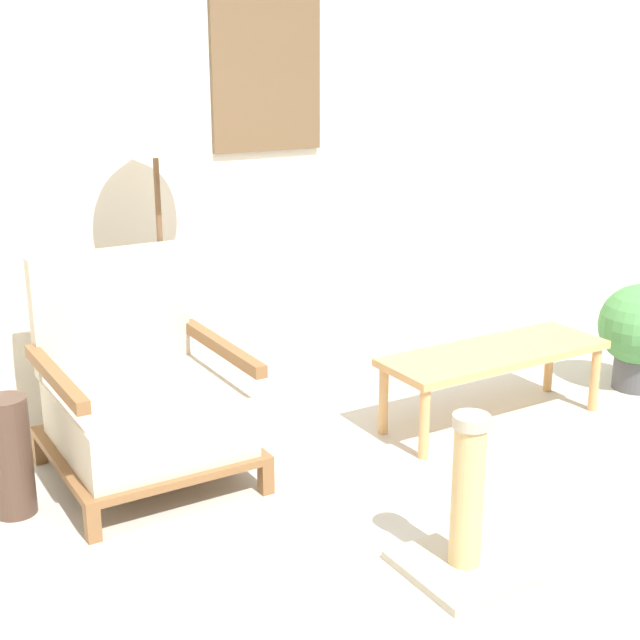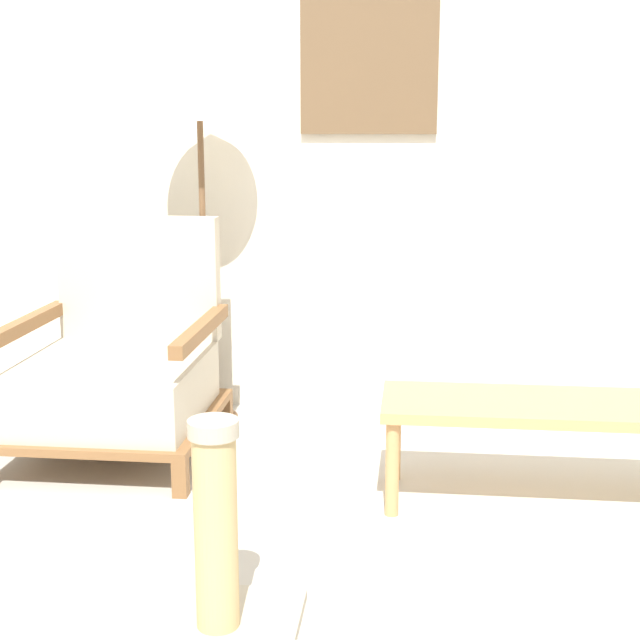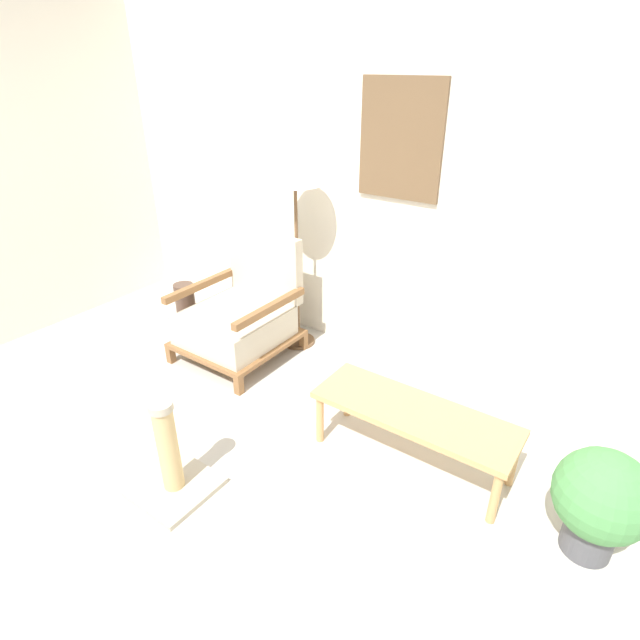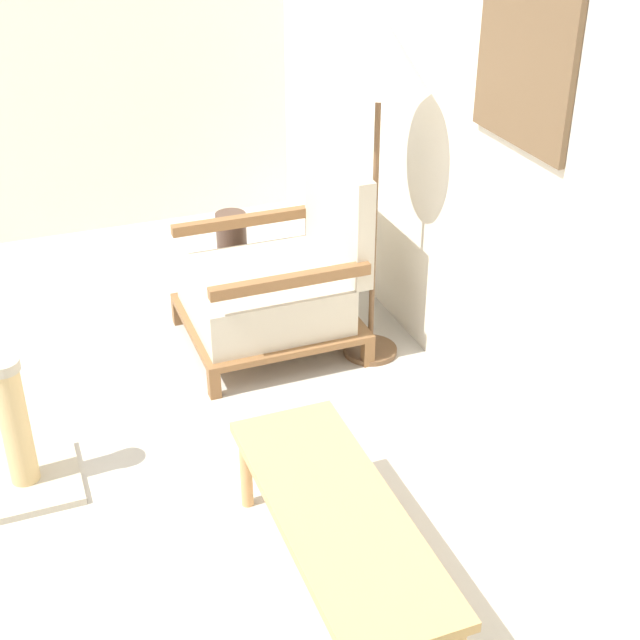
# 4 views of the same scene
# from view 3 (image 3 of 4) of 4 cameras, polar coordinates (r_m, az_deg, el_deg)

# --- Properties ---
(ground_plane) EXTENTS (14.00, 14.00, 0.00)m
(ground_plane) POSITION_cam_3_polar(r_m,az_deg,el_deg) (2.73, -19.70, -21.35)
(ground_plane) COLOR #B7B2A8
(wall_back) EXTENTS (8.00, 0.09, 2.70)m
(wall_back) POSITION_cam_3_polar(r_m,az_deg,el_deg) (3.47, 6.29, 16.85)
(wall_back) COLOR silver
(wall_back) RESTS_ON ground_plane
(armchair) EXTENTS (0.73, 0.77, 0.87)m
(armchair) POSITION_cam_3_polar(r_m,az_deg,el_deg) (3.72, -9.05, 0.56)
(armchair) COLOR brown
(armchair) RESTS_ON ground_plane
(floor_lamp) EXTENTS (0.40, 0.40, 1.54)m
(floor_lamp) POSITION_cam_3_polar(r_m,az_deg,el_deg) (3.49, -2.90, 16.80)
(floor_lamp) COLOR brown
(floor_lamp) RESTS_ON ground_plane
(coffee_table) EXTENTS (1.09, 0.38, 0.35)m
(coffee_table) POSITION_cam_3_polar(r_m,az_deg,el_deg) (2.74, 10.67, -10.79)
(coffee_table) COLOR tan
(coffee_table) RESTS_ON ground_plane
(vase) EXTENTS (0.16, 0.16, 0.46)m
(vase) POSITION_cam_3_polar(r_m,az_deg,el_deg) (4.08, -15.00, 1.00)
(vase) COLOR #473328
(vase) RESTS_ON ground_plane
(potted_plant) EXTENTS (0.41, 0.41, 0.54)m
(potted_plant) POSITION_cam_3_polar(r_m,az_deg,el_deg) (2.58, 29.46, -17.43)
(potted_plant) COLOR #4C4C51
(potted_plant) RESTS_ON ground_plane
(scratching_post) EXTENTS (0.39, 0.39, 0.55)m
(scratching_post) POSITION_cam_3_polar(r_m,az_deg,el_deg) (2.73, -16.68, -15.44)
(scratching_post) COLOR #B2A893
(scratching_post) RESTS_ON ground_plane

